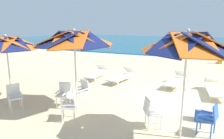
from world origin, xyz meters
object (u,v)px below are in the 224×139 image
(plastic_chair_3, at_px, (82,90))
(plastic_chair_5, at_px, (14,95))
(plastic_chair_4, at_px, (64,93))
(sun_lounger_3, at_px, (97,73))
(sun_lounger_0, at_px, (215,88))
(beach_umbrella_2, at_px, (6,44))
(beach_umbrella_0, at_px, (187,44))
(plastic_chair_0, at_px, (210,117))
(sun_lounger_1, at_px, (176,80))
(beach_umbrella_1, at_px, (74,40))
(plastic_chair_2, at_px, (71,104))
(beachgoer_seated, at_px, (220,60))
(plastic_chair_1, at_px, (151,111))
(sun_lounger_2, at_px, (122,76))
(cooler_box, at_px, (203,114))

(plastic_chair_3, distance_m, plastic_chair_5, 2.32)
(plastic_chair_4, relative_size, sun_lounger_3, 0.39)
(sun_lounger_3, bearing_deg, sun_lounger_0, -3.64)
(sun_lounger_3, bearing_deg, beach_umbrella_2, -104.83)
(beach_umbrella_0, distance_m, plastic_chair_0, 2.07)
(plastic_chair_0, distance_m, sun_lounger_1, 4.50)
(sun_lounger_0, relative_size, sun_lounger_1, 1.00)
(plastic_chair_5, bearing_deg, beach_umbrella_2, 147.90)
(beach_umbrella_1, xyz_separation_m, plastic_chair_3, (-0.26, 0.72, -1.90))
(beach_umbrella_1, relative_size, plastic_chair_3, 3.16)
(beach_umbrella_2, bearing_deg, beach_umbrella_0, 0.08)
(plastic_chair_2, relative_size, sun_lounger_1, 0.39)
(sun_lounger_0, height_order, beachgoer_seated, beachgoer_seated)
(beach_umbrella_0, bearing_deg, plastic_chair_3, 164.28)
(plastic_chair_5, bearing_deg, plastic_chair_3, 41.11)
(plastic_chair_3, xyz_separation_m, beach_umbrella_2, (-2.52, -1.04, 1.69))
(beach_umbrella_1, height_order, sun_lounger_1, beach_umbrella_1)
(plastic_chair_1, relative_size, plastic_chair_4, 1.00)
(plastic_chair_5, height_order, sun_lounger_2, plastic_chair_5)
(beach_umbrella_2, distance_m, beachgoer_seated, 14.56)
(sun_lounger_3, bearing_deg, plastic_chair_1, -45.55)
(beach_umbrella_1, relative_size, sun_lounger_2, 1.24)
(plastic_chair_1, height_order, beach_umbrella_2, beach_umbrella_2)
(beach_umbrella_2, xyz_separation_m, beachgoer_seated, (7.44, 12.38, -1.90))
(beach_umbrella_0, bearing_deg, plastic_chair_4, 173.93)
(sun_lounger_2, bearing_deg, plastic_chair_3, -93.37)
(plastic_chair_3, relative_size, sun_lounger_1, 0.39)
(sun_lounger_1, bearing_deg, sun_lounger_3, -175.98)
(plastic_chair_5, height_order, cooler_box, plastic_chair_5)
(plastic_chair_1, bearing_deg, beachgoer_seated, 80.19)
(cooler_box, bearing_deg, plastic_chair_2, -155.11)
(beach_umbrella_1, distance_m, beach_umbrella_2, 2.80)
(plastic_chair_3, distance_m, plastic_chair_4, 0.71)
(beach_umbrella_2, relative_size, plastic_chair_5, 2.92)
(plastic_chair_0, xyz_separation_m, sun_lounger_0, (0.17, 3.59, -0.22))
(plastic_chair_5, bearing_deg, plastic_chair_2, 3.71)
(plastic_chair_0, xyz_separation_m, sun_lounger_1, (-1.46, 4.25, -0.22))
(sun_lounger_1, distance_m, sun_lounger_2, 2.67)
(beach_umbrella_1, xyz_separation_m, sun_lounger_3, (-1.59, 4.15, -2.11))
(beach_umbrella_1, bearing_deg, beach_umbrella_0, -5.25)
(plastic_chair_5, bearing_deg, beach_umbrella_0, 5.21)
(plastic_chair_2, bearing_deg, beach_umbrella_1, 110.52)
(beachgoer_seated, bearing_deg, plastic_chair_1, -99.81)
(beach_umbrella_2, height_order, sun_lounger_3, beach_umbrella_2)
(plastic_chair_1, xyz_separation_m, plastic_chair_3, (-2.82, 0.80, 0.00))
(plastic_chair_4, bearing_deg, sun_lounger_3, 103.47)
(cooler_box, bearing_deg, plastic_chair_0, -79.88)
(plastic_chair_2, distance_m, sun_lounger_2, 4.76)
(sun_lounger_2, bearing_deg, plastic_chair_1, -57.88)
(beach_umbrella_2, xyz_separation_m, sun_lounger_2, (2.72, 4.41, -1.91))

